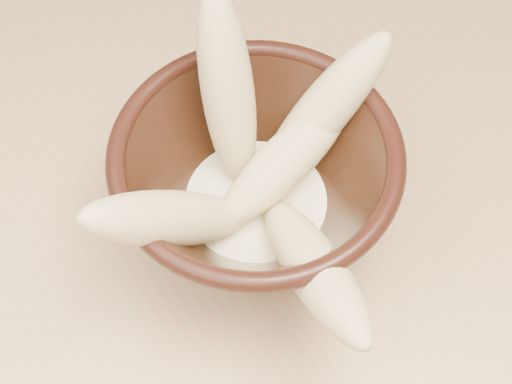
% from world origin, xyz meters
% --- Properties ---
extents(table, '(1.20, 0.80, 0.75)m').
position_xyz_m(table, '(0.00, 0.00, 0.67)').
color(table, tan).
rests_on(table, ground).
extents(bowl, '(0.20, 0.20, 0.11)m').
position_xyz_m(bowl, '(0.16, -0.05, 0.81)').
color(bowl, black).
rests_on(bowl, table).
extents(milk_puddle, '(0.11, 0.11, 0.02)m').
position_xyz_m(milk_puddle, '(0.16, -0.05, 0.79)').
color(milk_puddle, '#FDF7CB').
rests_on(milk_puddle, bowl).
extents(banana_upright, '(0.06, 0.10, 0.16)m').
position_xyz_m(banana_upright, '(0.16, -0.01, 0.86)').
color(banana_upright, '#D9BC80').
rests_on(banana_upright, bowl).
extents(banana_left, '(0.13, 0.04, 0.13)m').
position_xyz_m(banana_left, '(0.09, -0.06, 0.84)').
color(banana_left, '#D9BC80').
rests_on(banana_left, bowl).
extents(banana_right, '(0.13, 0.04, 0.13)m').
position_xyz_m(banana_right, '(0.22, -0.04, 0.84)').
color(banana_right, '#D9BC80').
rests_on(banana_right, bowl).
extents(banana_across, '(0.14, 0.06, 0.07)m').
position_xyz_m(banana_across, '(0.18, -0.05, 0.82)').
color(banana_across, '#D9BC80').
rests_on(banana_across, bowl).
extents(banana_front, '(0.07, 0.17, 0.11)m').
position_xyz_m(banana_front, '(0.15, -0.13, 0.83)').
color(banana_front, '#D9BC80').
rests_on(banana_front, bowl).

